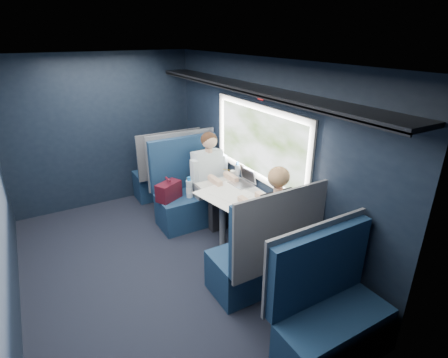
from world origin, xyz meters
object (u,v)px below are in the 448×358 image
seat_row_back (328,314)px  cup (233,174)px  seat_row_front (167,173)px  woman (273,217)px  man (211,175)px  seat_bay_near (189,193)px  laptop (244,180)px  table (233,198)px  seat_bay_far (262,256)px  bottle_small (237,171)px

seat_row_back → cup: 2.31m
seat_row_front → woman: (0.25, -2.50, 0.32)m
man → woman: size_ratio=1.00×
seat_bay_near → laptop: bearing=-57.2°
seat_row_front → cup: seat_row_front is taller
seat_bay_near → seat_row_front: seat_bay_near is taller
man → woman: 1.41m
man → woman: same height
table → laptop: 0.33m
seat_row_front → laptop: size_ratio=3.71×
seat_bay_far → bottle_small: size_ratio=5.67×
cup → seat_bay_near: bearing=136.7°
seat_bay_far → seat_row_back: size_ratio=1.09×
seat_bay_near → cup: 0.72m
man → seat_bay_far: bearing=-99.0°
man → table: bearing=-95.5°
seat_bay_near → cup: (0.46, -0.43, 0.36)m
seat_bay_far → man: 1.62m
laptop → man: bearing=109.6°
cup → bottle_small: bearing=-53.5°
seat_row_front → woman: size_ratio=0.88×
seat_row_back → cup: size_ratio=13.13×
seat_row_back → laptop: size_ratio=3.71×
seat_row_front → man: 1.17m
seat_row_front → man: size_ratio=0.88×
seat_row_back → woman: 1.16m
seat_row_front → laptop: 1.74m
woman → seat_row_front: bearing=95.7°
man → laptop: size_ratio=4.22×
laptop → cup: size_ratio=3.54×
table → bottle_small: (0.30, 0.39, 0.17)m
seat_row_front → bottle_small: 1.55m
cup → seat_bay_far: bearing=-108.5°
man → woman: bearing=-90.0°
table → seat_bay_far: size_ratio=0.79×
table → laptop: size_ratio=3.19×
seat_row_back → cup: (0.44, 2.24, 0.37)m
seat_bay_far → man: (0.25, 1.57, 0.30)m
seat_row_back → cup: seat_row_back is taller
table → cup: size_ratio=11.32×
table → man: man is taller
seat_bay_near → woman: bearing=-80.4°
table → man: 0.70m
seat_bay_far → seat_row_back: bearing=-90.0°
laptop → seat_bay_far: bearing=-113.2°
laptop → cup: (-0.00, 0.28, -0.02)m
seat_bay_near → man: (0.27, -0.17, 0.30)m
seat_bay_near → table: bearing=-77.2°
man → cup: (0.19, -0.26, 0.07)m
woman → cup: woman is taller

